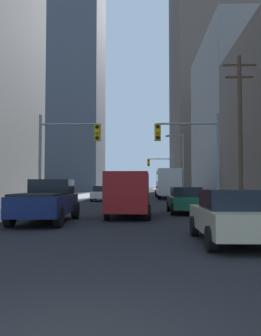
# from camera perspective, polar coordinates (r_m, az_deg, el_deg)

# --- Properties ---
(sidewalk_left) EXTENTS (3.92, 160.00, 0.15)m
(sidewalk_left) POSITION_cam_1_polar(r_m,az_deg,el_deg) (53.94, -6.40, -4.39)
(sidewalk_left) COLOR #9E9E99
(sidewalk_left) RESTS_ON ground
(sidewalk_right) EXTENTS (3.92, 160.00, 0.15)m
(sidewalk_right) POSITION_cam_1_polar(r_m,az_deg,el_deg) (53.74, 8.23, -4.39)
(sidewalk_right) COLOR #9E9E99
(sidewalk_right) RESTS_ON ground
(city_bus) EXTENTS (2.77, 11.55, 3.40)m
(city_bus) POSITION_cam_1_polar(r_m,az_deg,el_deg) (42.65, 6.03, -2.35)
(city_bus) COLOR silver
(city_bus) RESTS_ON ground
(pickup_truck_navy) EXTENTS (2.20, 5.47, 1.90)m
(pickup_truck_navy) POSITION_cam_1_polar(r_m,az_deg,el_deg) (15.92, -13.45, -5.27)
(pickup_truck_navy) COLOR #141E4C
(pickup_truck_navy) RESTS_ON ground
(cargo_van_red) EXTENTS (2.17, 5.27, 2.26)m
(cargo_van_red) POSITION_cam_1_polar(r_m,az_deg,el_deg) (17.98, -0.27, -3.91)
(cargo_van_red) COLOR maroon
(cargo_van_red) RESTS_ON ground
(sedan_beige) EXTENTS (1.95, 4.20, 1.52)m
(sedan_beige) POSITION_cam_1_polar(r_m,az_deg,el_deg) (10.41, 16.25, -7.51)
(sedan_beige) COLOR #C6B793
(sedan_beige) RESTS_ON ground
(sedan_green) EXTENTS (1.95, 4.21, 1.52)m
(sedan_green) POSITION_cam_1_polar(r_m,az_deg,el_deg) (20.45, 8.99, -5.18)
(sedan_green) COLOR #195938
(sedan_green) RESTS_ON ground
(sedan_maroon) EXTENTS (1.95, 4.25, 1.52)m
(sedan_maroon) POSITION_cam_1_polar(r_m,az_deg,el_deg) (36.61, 0.46, -4.12)
(sedan_maroon) COLOR maroon
(sedan_maroon) RESTS_ON ground
(sedan_white) EXTENTS (1.95, 4.23, 1.52)m
(sedan_white) POSITION_cam_1_polar(r_m,az_deg,el_deg) (35.38, -4.67, -4.15)
(sedan_white) COLOR white
(sedan_white) RESTS_ON ground
(sedan_black) EXTENTS (1.95, 4.26, 1.52)m
(sedan_black) POSITION_cam_1_polar(r_m,az_deg,el_deg) (51.16, 0.82, -3.72)
(sedan_black) COLOR black
(sedan_black) RESTS_ON ground
(traffic_signal_near_left) EXTENTS (3.85, 0.44, 6.00)m
(traffic_signal_near_left) POSITION_cam_1_polar(r_m,az_deg,el_deg) (21.95, -10.44, 3.56)
(traffic_signal_near_left) COLOR gray
(traffic_signal_near_left) RESTS_ON ground
(traffic_signal_near_right) EXTENTS (3.95, 0.44, 6.00)m
(traffic_signal_near_right) POSITION_cam_1_polar(r_m,az_deg,el_deg) (21.67, 9.73, 3.65)
(traffic_signal_near_right) COLOR gray
(traffic_signal_near_right) RESTS_ON ground
(traffic_signal_far_right) EXTENTS (3.89, 0.44, 6.00)m
(traffic_signal_far_right) POSITION_cam_1_polar(r_m,az_deg,el_deg) (50.98, 5.16, -0.03)
(traffic_signal_far_right) COLOR gray
(traffic_signal_far_right) RESTS_ON ground
(utility_pole_right) EXTENTS (2.20, 0.28, 10.10)m
(utility_pole_right) POSITION_cam_1_polar(r_m,az_deg,el_deg) (23.93, 17.45, 6.22)
(utility_pole_right) COLOR brown
(utility_pole_right) RESTS_ON ground
(street_lamp_right) EXTENTS (2.12, 0.32, 7.50)m
(street_lamp_right) POSITION_cam_1_polar(r_m,az_deg,el_deg) (40.09, 8.15, 1.38)
(street_lamp_right) COLOR gray
(street_lamp_right) RESTS_ON ground
(building_left_far_tower) EXTENTS (21.71, 20.98, 67.82)m
(building_left_far_tower) POSITION_cam_1_polar(r_m,az_deg,el_deg) (99.29, -11.24, 16.28)
(building_left_far_tower) COLOR #4C515B
(building_left_far_tower) RESTS_ON ground
(building_right_far_highrise) EXTENTS (20.92, 29.06, 74.57)m
(building_right_far_highrise) POSITION_cam_1_polar(r_m,az_deg,el_deg) (98.50, 13.44, 18.55)
(building_right_far_highrise) COLOR #66564C
(building_right_far_highrise) RESTS_ON ground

